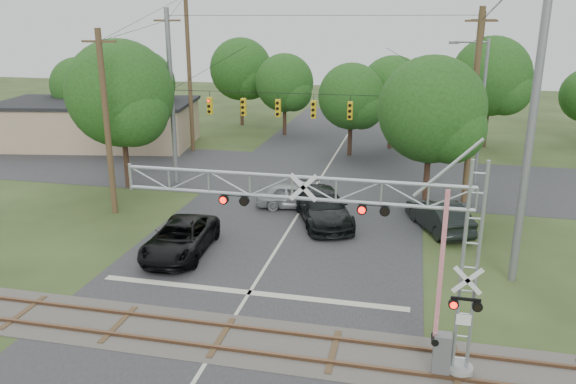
% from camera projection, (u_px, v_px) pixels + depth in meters
% --- Properties ---
extents(ground, '(160.00, 160.00, 0.00)m').
position_uv_depth(ground, '(201.00, 372.00, 18.01)').
color(ground, '#2C3B1B').
rests_on(ground, ground).
extents(road_main, '(14.00, 90.00, 0.02)m').
position_uv_depth(road_main, '(276.00, 251.00, 27.32)').
color(road_main, '#29282B').
rests_on(road_main, ground).
extents(road_cross, '(90.00, 12.00, 0.02)m').
position_uv_depth(road_cross, '(322.00, 175.00, 40.36)').
color(road_cross, '#29282B').
rests_on(road_cross, ground).
extents(railroad_track, '(90.00, 3.20, 0.17)m').
position_uv_depth(railroad_track, '(221.00, 338.00, 19.87)').
color(railroad_track, '#49453F').
rests_on(railroad_track, ground).
extents(crossing_gantry, '(11.42, 0.90, 7.04)m').
position_uv_depth(crossing_gantry, '(359.00, 238.00, 17.23)').
color(crossing_gantry, gray).
rests_on(crossing_gantry, ground).
extents(traffic_signal_span, '(19.34, 0.36, 11.50)m').
position_uv_depth(traffic_signal_span, '(328.00, 105.00, 34.77)').
color(traffic_signal_span, gray).
rests_on(traffic_signal_span, ground).
extents(pickup_black, '(2.95, 5.78, 1.56)m').
position_uv_depth(pickup_black, '(180.00, 238.00, 26.80)').
color(pickup_black, black).
rests_on(pickup_black, ground).
extents(car_dark, '(4.54, 6.60, 1.77)m').
position_uv_depth(car_dark, '(323.00, 207.00, 30.94)').
color(car_dark, black).
rests_on(car_dark, ground).
extents(sedan_silver, '(4.73, 2.61, 1.52)m').
position_uv_depth(sedan_silver, '(294.00, 195.00, 33.39)').
color(sedan_silver, '#929498').
rests_on(sedan_silver, ground).
extents(suv_dark, '(3.66, 5.30, 1.65)m').
position_uv_depth(suv_dark, '(439.00, 215.00, 29.80)').
color(suv_dark, black).
rests_on(suv_dark, ground).
extents(commercial_building, '(17.92, 11.24, 3.90)m').
position_uv_depth(commercial_building, '(98.00, 123.00, 49.55)').
color(commercial_building, tan).
rests_on(commercial_building, ground).
extents(streetlight, '(2.56, 0.27, 9.59)m').
position_uv_depth(streetlight, '(479.00, 105.00, 37.00)').
color(streetlight, gray).
rests_on(streetlight, ground).
extents(utility_poles, '(25.24, 26.76, 14.06)m').
position_uv_depth(utility_poles, '(354.00, 90.00, 37.53)').
color(utility_poles, '#483521').
rests_on(utility_poles, ground).
extents(treeline, '(56.84, 30.13, 9.67)m').
position_uv_depth(treeline, '(335.00, 86.00, 45.79)').
color(treeline, '#3A251A').
rests_on(treeline, ground).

